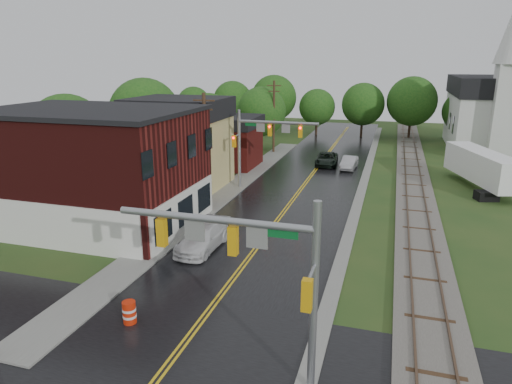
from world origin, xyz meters
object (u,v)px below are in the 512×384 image
at_px(tree_left_c, 209,119).
at_px(pickup_white, 203,238).
at_px(traffic_signal_far, 262,136).
at_px(sedan_silver, 349,163).
at_px(tree_left_a, 69,134).
at_px(tree_left_e, 262,113).
at_px(suv_dark, 327,159).
at_px(utility_pole_c, 274,116).
at_px(tree_left_b, 146,116).
at_px(semi_trailer, 482,166).
at_px(traffic_signal_near, 254,257).
at_px(utility_pole_b, 205,146).
at_px(church, 495,105).
at_px(brick_building, 93,167).
at_px(construction_barrel, 129,312).

height_order(tree_left_c, pickup_white, tree_left_c).
xyz_separation_m(traffic_signal_far, sedan_silver, (6.88, 10.56, -4.29)).
xyz_separation_m(tree_left_a, tree_left_e, (11.00, 24.00, -0.30)).
bearing_deg(traffic_signal_far, suv_dark, 69.92).
height_order(utility_pole_c, sedan_silver, utility_pole_c).
distance_m(utility_pole_c, suv_dark, 10.11).
relative_size(tree_left_a, sedan_silver, 2.08).
height_order(tree_left_b, semi_trailer, tree_left_b).
xyz_separation_m(traffic_signal_near, utility_pole_c, (-10.27, 42.00, -0.25)).
bearing_deg(suv_dark, semi_trailer, -24.23).
height_order(traffic_signal_far, utility_pole_b, utility_pole_b).
distance_m(church, semi_trailer, 21.32).
xyz_separation_m(traffic_signal_far, utility_pole_b, (-3.33, -5.00, -0.25)).
xyz_separation_m(church, tree_left_b, (-37.85, -21.84, -0.12)).
relative_size(tree_left_a, semi_trailer, 0.80).
bearing_deg(tree_left_c, sedan_silver, -7.73).
distance_m(tree_left_a, semi_trailer, 37.46).
height_order(tree_left_a, tree_left_b, tree_left_b).
relative_size(utility_pole_b, semi_trailer, 0.83).
bearing_deg(traffic_signal_near, tree_left_a, 139.53).
height_order(church, tree_left_b, church).
bearing_deg(brick_building, tree_left_a, 136.87).
bearing_deg(tree_left_e, semi_trailer, -27.33).
height_order(traffic_signal_far, sedan_silver, traffic_signal_far).
distance_m(church, traffic_signal_far, 35.59).
distance_m(traffic_signal_far, tree_left_b, 15.21).
bearing_deg(pickup_white, suv_dark, 83.42).
distance_m(church, pickup_white, 47.38).
xyz_separation_m(tree_left_b, sedan_silver, (21.26, 5.66, -5.03)).
xyz_separation_m(utility_pole_b, tree_left_a, (-13.05, -0.10, 0.39)).
distance_m(utility_pole_b, tree_left_c, 19.24).
xyz_separation_m(tree_left_e, construction_barrel, (5.81, -41.90, -4.28)).
relative_size(tree_left_c, semi_trailer, 0.70).
xyz_separation_m(pickup_white, construction_barrel, (0.17, -8.74, -0.20)).
height_order(tree_left_c, tree_left_e, tree_left_e).
bearing_deg(brick_building, traffic_signal_far, 53.08).
bearing_deg(tree_left_a, construction_barrel, -46.79).
relative_size(church, tree_left_e, 2.45).
xyz_separation_m(church, sedan_silver, (-16.59, -16.18, -5.15)).
bearing_deg(utility_pole_b, pickup_white, -68.76).
bearing_deg(brick_building, tree_left_b, 107.61).
bearing_deg(church, utility_pole_b, -130.18).
distance_m(suv_dark, sedan_silver, 2.84).
bearing_deg(construction_barrel, pickup_white, 91.09).
bearing_deg(sedan_silver, brick_building, -121.71).
distance_m(tree_left_e, construction_barrel, 42.52).
bearing_deg(brick_building, pickup_white, -13.69).
bearing_deg(tree_left_a, tree_left_b, 78.69).
xyz_separation_m(tree_left_b, tree_left_c, (4.00, 8.00, -1.21)).
height_order(utility_pole_b, construction_barrel, utility_pole_b).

